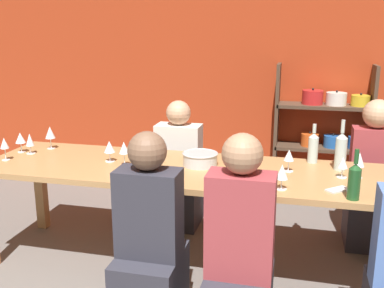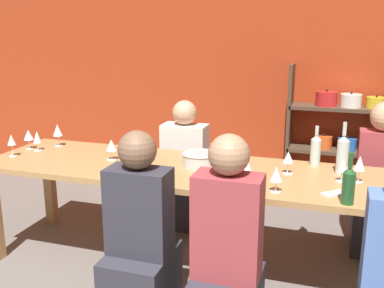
{
  "view_description": "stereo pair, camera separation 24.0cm",
  "coord_description": "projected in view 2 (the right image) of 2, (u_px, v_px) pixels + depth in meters",
  "views": [
    {
      "loc": [
        0.66,
        -1.27,
        1.73
      ],
      "look_at": [
        -0.08,
        1.79,
        0.92
      ],
      "focal_mm": 42.0,
      "sensor_mm": 36.0,
      "label": 1
    },
    {
      "loc": [
        0.89,
        -1.2,
        1.73
      ],
      "look_at": [
        -0.08,
        1.79,
        0.92
      ],
      "focal_mm": 42.0,
      "sensor_mm": 36.0,
      "label": 2
    }
  ],
  "objects": [
    {
      "name": "wine_glass_empty_c",
      "position": [
        37.0,
        137.0,
        3.62
      ],
      "size": [
        0.07,
        0.07,
        0.16
      ],
      "color": "white",
      "rests_on": "dining_table"
    },
    {
      "name": "wine_glass_red_c",
      "position": [
        360.0,
        164.0,
        2.86
      ],
      "size": [
        0.07,
        0.07,
        0.18
      ],
      "color": "white",
      "rests_on": "dining_table"
    },
    {
      "name": "cell_phone",
      "position": [
        334.0,
        193.0,
        2.68
      ],
      "size": [
        0.16,
        0.15,
        0.01
      ],
      "color": "silver",
      "rests_on": "dining_table"
    },
    {
      "name": "wine_glass_empty_b",
      "position": [
        58.0,
        131.0,
        3.76
      ],
      "size": [
        0.08,
        0.08,
        0.19
      ],
      "color": "white",
      "rests_on": "dining_table"
    },
    {
      "name": "wine_glass_white_c",
      "position": [
        11.0,
        141.0,
        3.45
      ],
      "size": [
        0.06,
        0.06,
        0.17
      ],
      "color": "white",
      "rests_on": "dining_table"
    },
    {
      "name": "person_near_b",
      "position": [
        227.0,
        268.0,
        2.46
      ],
      "size": [
        0.36,
        0.45,
        1.21
      ],
      "color": "#2D2D38",
      "rests_on": "ground_plane"
    },
    {
      "name": "shelf_unit",
      "position": [
        336.0,
        142.0,
        4.73
      ],
      "size": [
        1.0,
        0.3,
        1.37
      ],
      "color": "#4C3828",
      "rests_on": "ground_plane"
    },
    {
      "name": "wine_bottle_amber",
      "position": [
        349.0,
        184.0,
        2.51
      ],
      "size": [
        0.07,
        0.07,
        0.3
      ],
      "color": "#1E4C23",
      "rests_on": "dining_table"
    },
    {
      "name": "wine_glass_white_b",
      "position": [
        247.0,
        167.0,
        2.85
      ],
      "size": [
        0.07,
        0.07,
        0.16
      ],
      "color": "white",
      "rests_on": "dining_table"
    },
    {
      "name": "dining_table",
      "position": [
        188.0,
        178.0,
        3.21
      ],
      "size": [
        3.02,
        0.86,
        0.77
      ],
      "color": "#AD7F4C",
      "rests_on": "ground_plane"
    },
    {
      "name": "wine_bottle_green",
      "position": [
        316.0,
        150.0,
        3.23
      ],
      "size": [
        0.07,
        0.07,
        0.29
      ],
      "color": "#B2C6C1",
      "rests_on": "dining_table"
    },
    {
      "name": "wine_glass_red_a",
      "position": [
        342.0,
        167.0,
        2.88
      ],
      "size": [
        0.07,
        0.07,
        0.14
      ],
      "color": "white",
      "rests_on": "dining_table"
    },
    {
      "name": "wine_glass_red_b",
      "position": [
        276.0,
        175.0,
        2.7
      ],
      "size": [
        0.08,
        0.08,
        0.16
      ],
      "color": "white",
      "rests_on": "dining_table"
    },
    {
      "name": "wall_back_red",
      "position": [
        256.0,
        64.0,
        4.99
      ],
      "size": [
        8.8,
        0.06,
        2.7
      ],
      "color": "#B23819",
      "rests_on": "ground_plane"
    },
    {
      "name": "person_far_b",
      "position": [
        185.0,
        179.0,
        4.05
      ],
      "size": [
        0.4,
        0.49,
        1.13
      ],
      "rotation": [
        0.0,
        0.0,
        3.14
      ],
      "color": "#2D2D38",
      "rests_on": "ground_plane"
    },
    {
      "name": "wine_glass_empty_a",
      "position": [
        288.0,
        158.0,
        3.04
      ],
      "size": [
        0.07,
        0.07,
        0.15
      ],
      "color": "white",
      "rests_on": "dining_table"
    },
    {
      "name": "mixing_bowl",
      "position": [
        200.0,
        159.0,
        3.23
      ],
      "size": [
        0.26,
        0.26,
        0.09
      ],
      "color": "#B7BABC",
      "rests_on": "dining_table"
    },
    {
      "name": "wine_glass_white_d",
      "position": [
        29.0,
        135.0,
        3.67
      ],
      "size": [
        0.08,
        0.08,
        0.16
      ],
      "color": "white",
      "rests_on": "dining_table"
    },
    {
      "name": "person_far_a",
      "position": [
        377.0,
        195.0,
        3.51
      ],
      "size": [
        0.34,
        0.43,
        1.2
      ],
      "rotation": [
        0.0,
        0.0,
        3.14
      ],
      "color": "#2D2D38",
      "rests_on": "ground_plane"
    },
    {
      "name": "wine_glass_white_a",
      "position": [
        124.0,
        147.0,
        3.25
      ],
      "size": [
        0.07,
        0.07,
        0.18
      ],
      "color": "white",
      "rests_on": "dining_table"
    },
    {
      "name": "wine_glass_red_e",
      "position": [
        111.0,
        146.0,
        3.36
      ],
      "size": [
        0.08,
        0.08,
        0.16
      ],
      "color": "white",
      "rests_on": "dining_table"
    },
    {
      "name": "person_near_a",
      "position": [
        140.0,
        253.0,
        2.64
      ],
      "size": [
        0.37,
        0.46,
        1.19
      ],
      "color": "#2D2D38",
      "rests_on": "ground_plane"
    },
    {
      "name": "wine_bottle_dark",
      "position": [
        343.0,
        154.0,
        3.04
      ],
      "size": [
        0.08,
        0.08,
        0.36
      ],
      "color": "#B2C6C1",
      "rests_on": "dining_table"
    }
  ]
}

